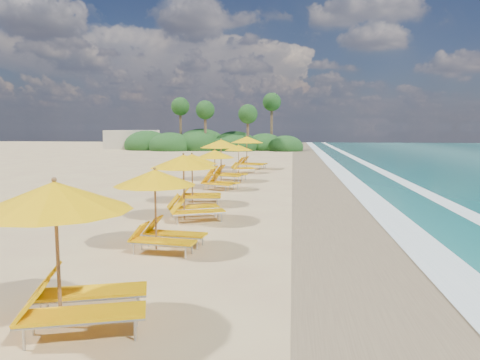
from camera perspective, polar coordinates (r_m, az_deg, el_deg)
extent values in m
plane|color=tan|center=(17.29, 0.00, -3.95)|extent=(160.00, 160.00, 0.00)
cube|color=#8E7B55|center=(17.29, 13.31, -4.12)|extent=(4.00, 160.00, 0.01)
cube|color=white|center=(17.53, 18.20, -4.05)|extent=(1.20, 160.00, 0.01)
cube|color=white|center=(18.37, 27.43, -4.02)|extent=(0.80, 160.00, 0.01)
cylinder|color=olive|center=(7.74, -22.28, -9.05)|extent=(0.06, 0.06, 2.34)
cone|color=#FFB905|center=(7.54, -22.61, -1.93)|extent=(3.01, 3.01, 0.47)
sphere|color=olive|center=(7.51, -22.70, 0.04)|extent=(0.08, 0.08, 0.08)
cylinder|color=olive|center=(11.93, -10.75, -3.82)|extent=(0.05, 0.05, 2.09)
cone|color=#FFB905|center=(11.81, -10.84, 0.32)|extent=(2.41, 2.41, 0.42)
sphere|color=olive|center=(11.78, -10.87, 1.45)|extent=(0.07, 0.07, 0.07)
cylinder|color=olive|center=(15.50, -7.18, -1.04)|extent=(0.06, 0.06, 2.25)
cone|color=#FFB905|center=(15.40, -7.24, 2.40)|extent=(3.02, 3.02, 0.45)
sphere|color=olive|center=(15.39, -7.25, 3.33)|extent=(0.08, 0.08, 0.08)
cylinder|color=olive|center=(18.89, -6.13, 0.09)|extent=(0.05, 0.05, 2.07)
cone|color=#FFB905|center=(18.81, -6.16, 2.69)|extent=(2.42, 2.42, 0.42)
sphere|color=olive|center=(18.80, -6.17, 3.39)|extent=(0.07, 0.07, 0.07)
cylinder|color=olive|center=(23.29, -3.23, 1.30)|extent=(0.05, 0.05, 2.01)
cone|color=#FFB905|center=(23.23, -3.25, 3.35)|extent=(2.72, 2.72, 0.40)
sphere|color=olive|center=(23.22, -3.25, 3.90)|extent=(0.07, 0.07, 0.07)
cylinder|color=olive|center=(26.86, -2.44, 2.50)|extent=(0.06, 0.06, 2.45)
cone|color=#FFB905|center=(26.80, -2.45, 4.67)|extent=(3.17, 3.17, 0.49)
sphere|color=olive|center=(26.80, -2.45, 5.26)|extent=(0.09, 0.09, 0.09)
cylinder|color=olive|center=(31.61, -0.17, 2.69)|extent=(0.05, 0.05, 1.96)
cone|color=#FFB905|center=(31.56, -0.17, 4.16)|extent=(2.56, 2.56, 0.39)
sphere|color=olive|center=(31.55, -0.17, 4.56)|extent=(0.07, 0.07, 0.07)
cylinder|color=olive|center=(34.66, 0.88, 3.49)|extent=(0.06, 0.06, 2.49)
cone|color=#FFB905|center=(34.61, 0.88, 5.20)|extent=(3.09, 3.09, 0.50)
sphere|color=olive|center=(34.61, 0.88, 5.66)|extent=(0.09, 0.09, 0.09)
ellipsoid|color=#163D14|center=(62.44, -0.64, 4.36)|extent=(6.40, 6.40, 4.16)
ellipsoid|color=#163D14|center=(64.25, -4.97, 4.48)|extent=(7.20, 7.20, 4.68)
ellipsoid|color=#163D14|center=(63.26, -8.89, 4.28)|extent=(6.00, 6.00, 3.90)
ellipsoid|color=#163D14|center=(64.06, 3.15, 4.34)|extent=(5.60, 5.60, 3.64)
ellipsoid|color=#163D14|center=(66.34, -11.77, 4.38)|extent=(6.60, 6.60, 4.29)
ellipsoid|color=#163D14|center=(61.94, 5.81, 4.18)|extent=(5.00, 5.00, 3.25)
cylinder|color=brown|center=(60.18, 1.01, 6.06)|extent=(0.36, 0.36, 5.00)
sphere|color=#163D14|center=(60.20, 1.01, 8.44)|extent=(2.60, 2.60, 2.60)
cylinder|color=brown|center=(62.05, -4.45, 6.34)|extent=(0.36, 0.36, 5.60)
sphere|color=#163D14|center=(62.09, -4.48, 8.92)|extent=(2.60, 2.60, 2.60)
cylinder|color=brown|center=(64.88, -7.60, 6.58)|extent=(0.36, 0.36, 6.20)
sphere|color=#163D14|center=(64.95, -7.65, 9.32)|extent=(2.60, 2.60, 2.60)
cylinder|color=brown|center=(63.95, 4.07, 6.89)|extent=(0.36, 0.36, 6.80)
sphere|color=#163D14|center=(64.05, 4.09, 9.93)|extent=(2.60, 2.60, 2.60)
cube|color=beige|center=(69.19, -13.63, 5.05)|extent=(7.00, 5.00, 2.80)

